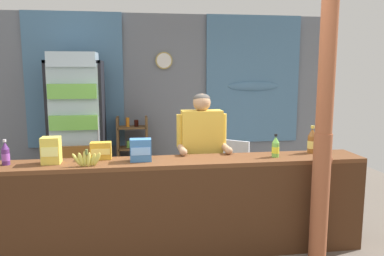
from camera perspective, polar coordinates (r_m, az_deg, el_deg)
name	(u,v)px	position (r m, az deg, el deg)	size (l,w,h in m)	color
ground_plane	(171,223)	(4.68, -3.11, -14.07)	(7.87, 7.87, 0.00)	#665B51
back_wall_curtained	(161,97)	(6.19, -4.63, 4.73)	(5.74, 0.22, 2.69)	slate
stall_counter	(187,200)	(3.70, -0.72, -10.83)	(3.54, 0.44, 0.95)	brown
timber_post	(323,139)	(3.66, 19.14, -1.60)	(0.19, 0.17, 2.48)	#995133
drink_fridge	(77,119)	(5.66, -16.93, 1.34)	(0.76, 0.67, 2.05)	black
bottle_shelf_rack	(133,150)	(5.99, -8.92, -3.32)	(0.48, 0.28, 1.10)	brown
plastic_lawn_chair	(238,165)	(5.40, 6.92, -5.49)	(0.62, 0.62, 0.86)	silver
shopkeeper	(202,146)	(4.12, 1.48, -2.79)	(0.55, 0.42, 1.56)	#28282D
soda_bottle_iced_tea	(312,141)	(4.15, 17.62, -1.93)	(0.09, 0.09, 0.29)	brown
soda_bottle_grape_soda	(5,154)	(3.86, -26.28, -3.55)	(0.07, 0.07, 0.24)	#56286B
soda_bottle_lime_soda	(275,147)	(3.86, 12.46, -2.85)	(0.07, 0.07, 0.23)	#75C64C
snack_box_choco_powder	(101,151)	(3.79, -13.55, -3.33)	(0.20, 0.12, 0.17)	gold
snack_box_instant_noodle	(51,150)	(3.74, -20.45, -3.17)	(0.17, 0.15, 0.25)	#EAD14C
snack_box_biscuit	(141,150)	(3.64, -7.74, -3.30)	(0.20, 0.13, 0.21)	#3D75B7
banana_bunch	(86,159)	(3.55, -15.60, -4.57)	(0.28, 0.06, 0.16)	#CCC14C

